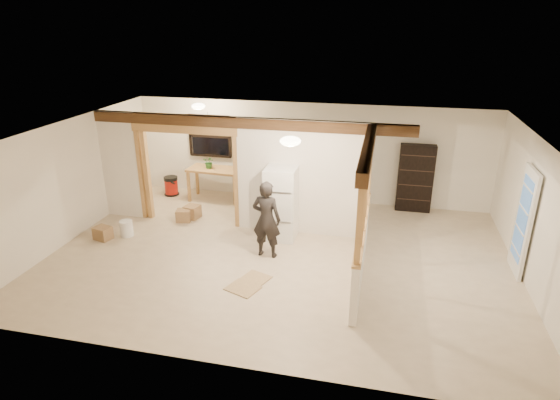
% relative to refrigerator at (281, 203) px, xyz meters
% --- Properties ---
extents(floor, '(9.00, 6.50, 0.01)m').
position_rel_refrigerator_xyz_m(floor, '(0.16, -0.83, -0.79)').
color(floor, beige).
rests_on(floor, ground).
extents(ceiling, '(9.00, 6.50, 0.01)m').
position_rel_refrigerator_xyz_m(ceiling, '(0.16, -0.83, 1.72)').
color(ceiling, white).
extents(wall_back, '(9.00, 0.01, 2.50)m').
position_rel_refrigerator_xyz_m(wall_back, '(0.16, 2.42, 0.47)').
color(wall_back, white).
rests_on(wall_back, floor).
extents(wall_front, '(9.00, 0.01, 2.50)m').
position_rel_refrigerator_xyz_m(wall_front, '(0.16, -4.08, 0.47)').
color(wall_front, white).
rests_on(wall_front, floor).
extents(wall_left, '(0.01, 6.50, 2.50)m').
position_rel_refrigerator_xyz_m(wall_left, '(-4.34, -0.83, 0.47)').
color(wall_left, white).
rests_on(wall_left, floor).
extents(wall_right, '(0.01, 6.50, 2.50)m').
position_rel_refrigerator_xyz_m(wall_right, '(4.66, -0.83, 0.47)').
color(wall_right, white).
rests_on(wall_right, floor).
extents(partition_left_stub, '(0.90, 0.12, 2.50)m').
position_rel_refrigerator_xyz_m(partition_left_stub, '(-3.89, 0.37, 0.47)').
color(partition_left_stub, silver).
rests_on(partition_left_stub, floor).
extents(partition_center, '(2.80, 0.12, 2.50)m').
position_rel_refrigerator_xyz_m(partition_center, '(0.36, 0.37, 0.47)').
color(partition_center, silver).
rests_on(partition_center, floor).
extents(doorway_frame, '(2.46, 0.14, 2.20)m').
position_rel_refrigerator_xyz_m(doorway_frame, '(-2.24, 0.37, 0.32)').
color(doorway_frame, '#B3864B').
rests_on(doorway_frame, floor).
extents(header_beam_back, '(7.00, 0.18, 0.22)m').
position_rel_refrigerator_xyz_m(header_beam_back, '(-0.84, 0.37, 1.60)').
color(header_beam_back, '#4B3019').
rests_on(header_beam_back, ceiling).
extents(header_beam_right, '(0.18, 3.30, 0.22)m').
position_rel_refrigerator_xyz_m(header_beam_right, '(1.76, -1.23, 1.60)').
color(header_beam_right, '#4B3019').
rests_on(header_beam_right, ceiling).
extents(pony_wall, '(0.12, 3.20, 1.00)m').
position_rel_refrigerator_xyz_m(pony_wall, '(1.76, -1.23, -0.28)').
color(pony_wall, silver).
rests_on(pony_wall, floor).
extents(stud_partition, '(0.14, 3.20, 1.32)m').
position_rel_refrigerator_xyz_m(stud_partition, '(1.76, -1.23, 0.88)').
color(stud_partition, '#B3864B').
rests_on(stud_partition, pony_wall).
extents(window_back, '(1.12, 0.10, 1.10)m').
position_rel_refrigerator_xyz_m(window_back, '(-2.44, 2.34, 0.77)').
color(window_back, black).
rests_on(window_back, wall_back).
extents(french_door, '(0.12, 0.86, 2.00)m').
position_rel_refrigerator_xyz_m(french_door, '(4.58, -0.43, 0.22)').
color(french_door, white).
rests_on(french_door, floor).
extents(ceiling_dome_main, '(0.36, 0.36, 0.16)m').
position_rel_refrigerator_xyz_m(ceiling_dome_main, '(0.46, -1.33, 1.70)').
color(ceiling_dome_main, '#FFEABF').
rests_on(ceiling_dome_main, ceiling).
extents(ceiling_dome_util, '(0.32, 0.32, 0.14)m').
position_rel_refrigerator_xyz_m(ceiling_dome_util, '(-2.34, 1.47, 1.70)').
color(ceiling_dome_util, '#FFEABF').
rests_on(ceiling_dome_util, ceiling).
extents(hanging_bulb, '(0.07, 0.07, 0.07)m').
position_rel_refrigerator_xyz_m(hanging_bulb, '(-1.84, 0.77, 1.40)').
color(hanging_bulb, '#FFD88C').
rests_on(hanging_bulb, ceiling).
extents(refrigerator, '(0.65, 0.63, 1.57)m').
position_rel_refrigerator_xyz_m(refrigerator, '(0.00, 0.00, 0.00)').
color(refrigerator, white).
rests_on(refrigerator, floor).
extents(woman, '(0.60, 0.42, 1.56)m').
position_rel_refrigerator_xyz_m(woman, '(-0.09, -0.87, -0.00)').
color(woman, black).
rests_on(woman, floor).
extents(work_table, '(1.39, 0.76, 0.85)m').
position_rel_refrigerator_xyz_m(work_table, '(-2.15, 1.82, -0.36)').
color(work_table, '#B3864B').
rests_on(work_table, floor).
extents(potted_plant, '(0.34, 0.31, 0.32)m').
position_rel_refrigerator_xyz_m(potted_plant, '(-2.29, 1.81, 0.23)').
color(potted_plant, '#2D6826').
rests_on(potted_plant, work_table).
extents(shop_vac, '(0.45, 0.45, 0.52)m').
position_rel_refrigerator_xyz_m(shop_vac, '(-3.43, 1.88, -0.53)').
color(shop_vac, maroon).
rests_on(shop_vac, floor).
extents(bookshelf, '(0.83, 0.28, 1.65)m').
position_rel_refrigerator_xyz_m(bookshelf, '(2.82, 2.22, 0.04)').
color(bookshelf, black).
rests_on(bookshelf, floor).
extents(bucket, '(0.36, 0.36, 0.35)m').
position_rel_refrigerator_xyz_m(bucket, '(-3.28, -0.68, -0.61)').
color(bucket, white).
rests_on(bucket, floor).
extents(box_util_a, '(0.38, 0.34, 0.28)m').
position_rel_refrigerator_xyz_m(box_util_a, '(-2.40, 0.34, -0.64)').
color(box_util_a, olive).
rests_on(box_util_a, floor).
extents(box_util_b, '(0.38, 0.38, 0.30)m').
position_rel_refrigerator_xyz_m(box_util_b, '(-2.28, 0.56, -0.63)').
color(box_util_b, olive).
rests_on(box_util_b, floor).
extents(box_front, '(0.40, 0.36, 0.28)m').
position_rel_refrigerator_xyz_m(box_front, '(-3.70, -0.94, -0.64)').
color(box_front, olive).
rests_on(box_front, floor).
extents(floor_panel_near, '(0.61, 0.61, 0.02)m').
position_rel_refrigerator_xyz_m(floor_panel_near, '(-0.08, -1.81, -0.77)').
color(floor_panel_near, tan).
rests_on(floor_panel_near, floor).
extents(floor_panel_far, '(0.66, 0.60, 0.02)m').
position_rel_refrigerator_xyz_m(floor_panel_far, '(-0.20, -2.17, -0.77)').
color(floor_panel_far, tan).
rests_on(floor_panel_far, floor).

